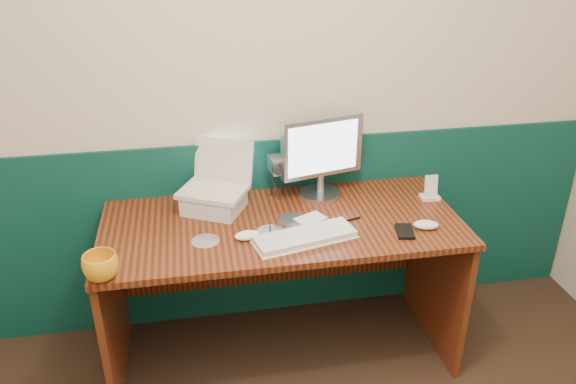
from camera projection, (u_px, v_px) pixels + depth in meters
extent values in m
cube|color=beige|center=(262.00, 90.00, 2.61)|extent=(3.50, 0.04, 2.50)
cube|color=#083637|center=(265.00, 231.00, 2.93)|extent=(3.48, 0.02, 1.00)
cube|color=#351909|center=(282.00, 290.00, 2.67)|extent=(1.60, 0.70, 0.75)
cube|color=silver|center=(214.00, 202.00, 2.58)|extent=(0.32, 0.30, 0.09)
cube|color=silver|center=(305.00, 238.00, 2.36)|extent=(0.45, 0.23, 0.02)
ellipsoid|color=white|center=(426.00, 225.00, 2.44)|extent=(0.12, 0.09, 0.04)
ellipsoid|color=white|center=(247.00, 235.00, 2.36)|extent=(0.11, 0.08, 0.04)
imported|color=orange|center=(101.00, 267.00, 2.09)|extent=(0.15, 0.15, 0.10)
cylinder|color=silver|center=(270.00, 234.00, 2.39)|extent=(0.12, 0.12, 0.02)
cylinder|color=silver|center=(206.00, 241.00, 2.35)|extent=(0.12, 0.12, 0.00)
cylinder|color=silver|center=(291.00, 219.00, 2.52)|extent=(0.13, 0.13, 0.00)
cylinder|color=black|center=(346.00, 221.00, 2.50)|extent=(0.15, 0.05, 0.01)
cube|color=white|center=(311.00, 218.00, 2.53)|extent=(0.16, 0.14, 0.00)
cube|color=silver|center=(430.00, 197.00, 2.70)|extent=(0.09, 0.07, 0.02)
cube|color=silver|center=(431.00, 186.00, 2.68)|extent=(0.06, 0.03, 0.11)
cube|color=black|center=(405.00, 231.00, 2.41)|extent=(0.09, 0.13, 0.01)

